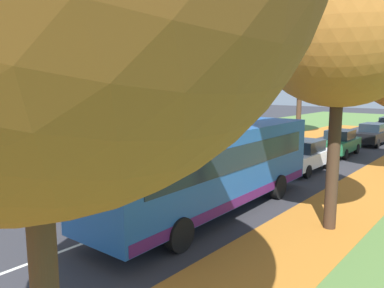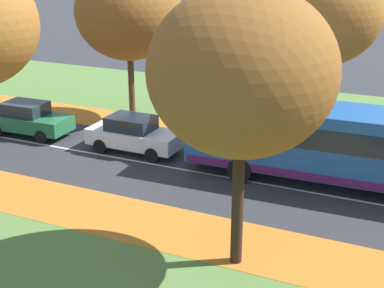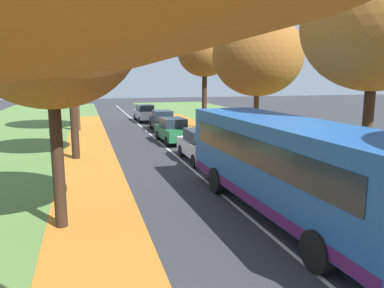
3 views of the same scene
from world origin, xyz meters
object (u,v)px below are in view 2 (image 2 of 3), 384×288
at_px(tree_right_near, 323,12).
at_px(bus, 322,140).
at_px(tree_left_near, 242,72).
at_px(car_green_following, 28,119).
at_px(car_white_lead, 134,134).
at_px(tree_right_mid, 129,12).

xyz_separation_m(tree_right_near, bus, (-3.80, -1.11, -4.34)).
bearing_deg(tree_left_near, car_green_following, 63.76).
height_order(tree_right_near, car_green_following, tree_right_near).
distance_m(tree_left_near, bus, 7.84).
distance_m(bus, car_white_lead, 8.29).
height_order(tree_left_near, tree_right_near, tree_right_near).
distance_m(tree_right_near, tree_right_mid, 9.71).
xyz_separation_m(tree_right_near, tree_right_mid, (0.31, 9.69, -0.48)).
xyz_separation_m(tree_left_near, tree_right_near, (10.50, 0.07, 0.41)).
bearing_deg(car_green_following, car_white_lead, -88.68).
bearing_deg(bus, tree_right_near, 16.24).
bearing_deg(bus, tree_right_mid, 69.19).
height_order(tree_right_mid, car_green_following, tree_right_mid).
relative_size(tree_right_near, tree_right_mid, 1.04).
bearing_deg(car_green_following, tree_left_near, -116.24).
height_order(tree_right_near, tree_right_mid, tree_right_near).
height_order(tree_right_mid, car_white_lead, tree_right_mid).
bearing_deg(tree_left_near, car_white_lead, 47.70).
bearing_deg(car_green_following, bus, -88.86).
distance_m(tree_right_near, car_green_following, 14.55).
bearing_deg(tree_right_mid, tree_left_near, -137.90).
bearing_deg(bus, car_green_following, 91.14).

